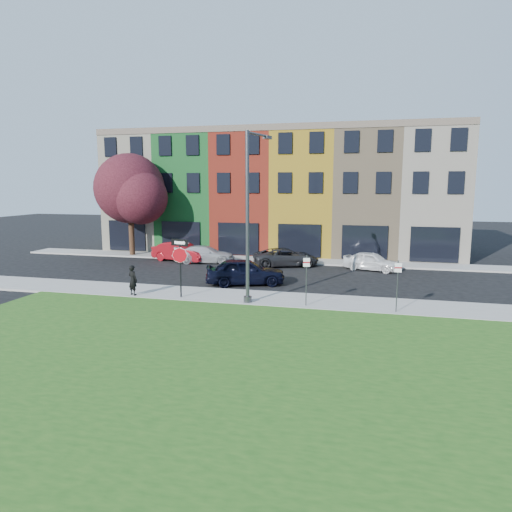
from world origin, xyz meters
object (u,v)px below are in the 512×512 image
(stop_sign, at_px, (180,256))
(sedan_near, at_px, (245,271))
(street_lamp, at_px, (249,218))
(man, at_px, (133,280))

(stop_sign, bearing_deg, sedan_near, 76.17)
(stop_sign, relative_size, street_lamp, 0.36)
(stop_sign, xyz_separation_m, sedan_near, (2.31, 4.17, -1.47))
(man, relative_size, sedan_near, 0.32)
(sedan_near, relative_size, street_lamp, 0.61)
(stop_sign, bearing_deg, street_lamp, 15.42)
(stop_sign, distance_m, man, 2.95)
(stop_sign, relative_size, man, 1.89)
(man, relative_size, street_lamp, 0.19)
(stop_sign, distance_m, street_lamp, 4.19)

